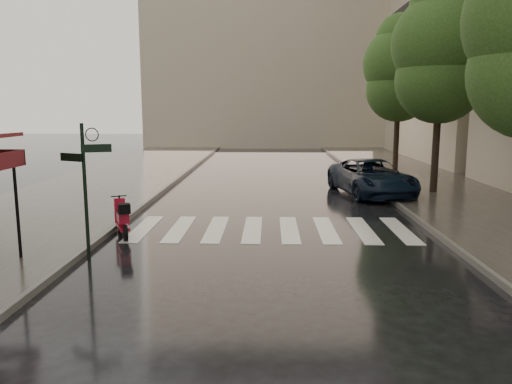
{
  "coord_description": "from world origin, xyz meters",
  "views": [
    {
      "loc": [
        2.92,
        -7.9,
        3.42
      ],
      "look_at": [
        2.6,
        4.11,
        1.4
      ],
      "focal_mm": 35.0,
      "sensor_mm": 36.0,
      "label": 1
    }
  ],
  "objects": [
    {
      "name": "tree_far",
      "position": [
        9.7,
        19.0,
        5.46
      ],
      "size": [
        3.8,
        3.8,
        8.16
      ],
      "color": "black",
      "rests_on": "sidewalk_far"
    },
    {
      "name": "crosswalk",
      "position": [
        2.98,
        6.0,
        0.01
      ],
      "size": [
        7.85,
        3.2,
        0.01
      ],
      "color": "silver",
      "rests_on": "ground"
    },
    {
      "name": "backdrop_building",
      "position": [
        3.0,
        38.0,
        10.0
      ],
      "size": [
        22.0,
        6.0,
        20.0
      ],
      "primitive_type": "cube",
      "color": "tan",
      "rests_on": "ground"
    },
    {
      "name": "scooter",
      "position": [
        -1.02,
        5.08,
        0.48
      ],
      "size": [
        0.81,
        1.47,
        1.03
      ],
      "rotation": [
        0.0,
        0.0,
        0.41
      ],
      "color": "black",
      "rests_on": "ground"
    },
    {
      "name": "signpost",
      "position": [
        -1.19,
        3.0,
        1.83
      ],
      "size": [
        1.17,
        0.29,
        3.1
      ],
      "color": "black",
      "rests_on": "ground"
    },
    {
      "name": "sidewalk_near",
      "position": [
        -4.5,
        12.0,
        0.06
      ],
      "size": [
        6.0,
        60.0,
        0.12
      ],
      "primitive_type": "cube",
      "color": "#38332D",
      "rests_on": "ground"
    },
    {
      "name": "ground",
      "position": [
        0.0,
        0.0,
        0.0
      ],
      "size": [
        120.0,
        120.0,
        0.0
      ],
      "primitive_type": "plane",
      "color": "black",
      "rests_on": "ground"
    },
    {
      "name": "curb_far",
      "position": [
        7.45,
        12.0,
        0.07
      ],
      "size": [
        0.12,
        60.0,
        0.16
      ],
      "primitive_type": "cube",
      "color": "#595651",
      "rests_on": "ground"
    },
    {
      "name": "haussmann_far",
      "position": [
        16.5,
        26.0,
        9.25
      ],
      "size": [
        8.0,
        16.0,
        18.5
      ],
      "primitive_type": "cube",
      "color": "tan",
      "rests_on": "ground"
    },
    {
      "name": "parked_car",
      "position": [
        7.0,
        11.93,
        0.71
      ],
      "size": [
        3.2,
        5.42,
        1.41
      ],
      "primitive_type": "imported",
      "rotation": [
        0.0,
        0.0,
        0.18
      ],
      "color": "black",
      "rests_on": "ground"
    },
    {
      "name": "curb_near",
      "position": [
        -1.45,
        12.0,
        0.07
      ],
      "size": [
        0.12,
        60.0,
        0.16
      ],
      "primitive_type": "cube",
      "color": "#595651",
      "rests_on": "ground"
    },
    {
      "name": "tree_mid",
      "position": [
        9.5,
        12.0,
        5.59
      ],
      "size": [
        3.8,
        3.8,
        8.34
      ],
      "color": "black",
      "rests_on": "sidewalk_far"
    },
    {
      "name": "sidewalk_far",
      "position": [
        10.25,
        12.0,
        0.06
      ],
      "size": [
        5.5,
        60.0,
        0.12
      ],
      "primitive_type": "cube",
      "color": "#38332D",
      "rests_on": "ground"
    }
  ]
}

